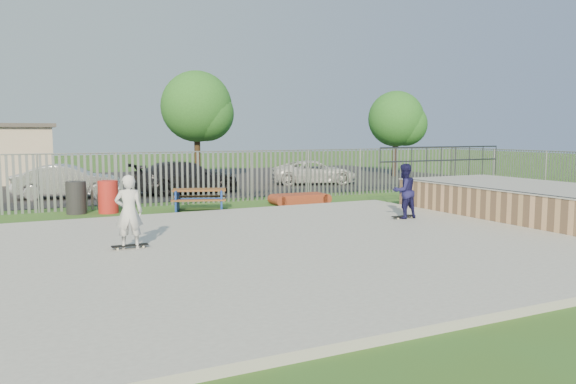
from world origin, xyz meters
name	(u,v)px	position (x,y,z in m)	size (l,w,h in m)	color
ground	(257,251)	(0.00, 0.00, 0.00)	(120.00, 120.00, 0.00)	#3C6121
concrete_slab	(257,248)	(0.00, 0.00, 0.07)	(15.00, 12.00, 0.15)	#9C9C97
quarter_pipe	(517,200)	(9.50, 1.04, 0.56)	(5.50, 7.05, 2.19)	tan
fence	(228,188)	(1.00, 4.59, 1.00)	(26.04, 16.02, 2.00)	gray
picnic_table	(199,200)	(0.84, 7.05, 0.39)	(2.22, 2.02, 0.77)	brown
funbox	(300,199)	(4.87, 7.22, 0.19)	(1.94, 1.02, 0.38)	maroon
trash_bin_red	(108,197)	(-2.08, 7.94, 0.55)	(0.66, 0.66, 1.10)	red
trash_bin_grey	(76,198)	(-3.08, 8.21, 0.55)	(0.66, 0.66, 1.09)	#232326
parking_lot	(117,184)	(0.00, 19.00, 0.01)	(40.00, 18.00, 0.02)	black
car_silver	(68,181)	(-2.92, 12.92, 0.72)	(1.47, 4.23, 1.39)	silver
car_dark	(187,177)	(2.01, 12.70, 0.73)	(1.99, 4.90, 1.42)	black
car_white	(315,172)	(9.30, 14.06, 0.64)	(2.05, 4.44, 1.23)	silver
tree_mid	(197,107)	(4.59, 19.41, 4.18)	(4.02, 4.02, 6.20)	#392917
tree_right	(396,119)	(16.44, 16.62, 3.54)	(3.42, 3.42, 5.27)	#3C2418
skateboard_a	(403,217)	(5.55, 1.76, 0.19)	(0.81, 0.25, 0.08)	black
skateboard_b	(130,247)	(-2.68, 0.91, 0.19)	(0.80, 0.21, 0.08)	black
skater_navy	(404,191)	(5.55, 1.76, 0.97)	(0.80, 0.62, 1.65)	#161543
skater_white	(129,212)	(-2.68, 0.91, 0.97)	(0.60, 0.39, 1.65)	silver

